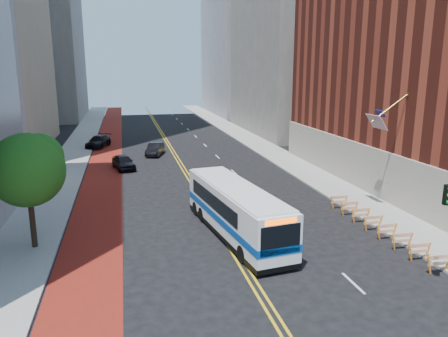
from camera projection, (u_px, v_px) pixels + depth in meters
The scene contains 14 objects.
ground at pixel (249, 275), 22.39m from camera, with size 160.00×160.00×0.00m, color black.
sidewalk_left at pixel (69, 163), 48.23m from camera, with size 4.00×140.00×0.15m, color gray.
sidewalk_right at pixel (275, 154), 53.47m from camera, with size 4.00×140.00×0.15m, color gray.
bus_lane_paint at pixel (106, 162), 49.10m from camera, with size 3.60×140.00×0.01m, color maroon.
center_line_inner at pixel (176, 159), 50.83m from camera, with size 0.14×140.00×0.01m, color gold.
center_line_outer at pixel (179, 159), 50.91m from camera, with size 0.14×140.00×0.01m, color gold.
lane_dashes at pixel (205, 145), 59.51m from camera, with size 0.14×98.20×0.01m.
midrise_right_near at pixel (306, 4), 68.44m from camera, with size 18.00×26.00×40.00m, color slate.
construction_barriers at pixel (380, 225), 27.58m from camera, with size 1.42×10.91×1.00m.
street_tree at pixel (28, 167), 24.56m from camera, with size 4.20×4.20×6.70m.
transit_bus at pixel (235, 210), 27.37m from camera, with size 4.19×12.00×3.23m.
car_a at pixel (124, 162), 45.51m from camera, with size 1.77×4.41×1.50m, color black.
car_b at pixel (155, 149), 52.72m from camera, with size 1.55×4.43×1.46m, color black.
car_c at pixel (98, 142), 57.95m from camera, with size 2.14×5.27×1.53m, color black.
Camera 1 is at (-5.84, -19.76, 10.40)m, focal length 35.00 mm.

